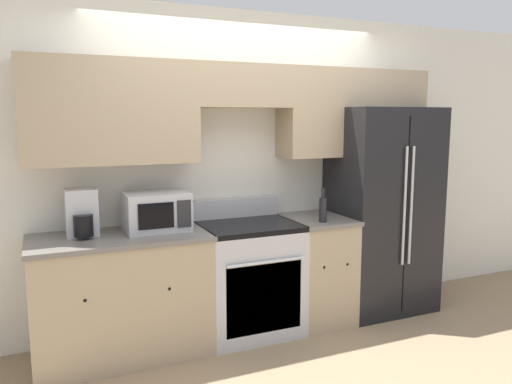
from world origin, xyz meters
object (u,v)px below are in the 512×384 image
Objects in this scene: refrigerator at (377,209)px; bottle at (323,209)px; oven_range at (249,277)px; microwave at (157,211)px.

refrigerator is 6.68× the size of bottle.
microwave is (-0.72, 0.07, 0.59)m from oven_range.
oven_range is 1.38m from refrigerator.
refrigerator is 2.03m from microwave.
refrigerator is (1.31, 0.08, 0.45)m from oven_range.
bottle is (-0.73, -0.25, 0.10)m from refrigerator.
oven_range is 2.28× the size of microwave.
refrigerator reaches higher than microwave.
oven_range is at bearing 162.98° from bottle.
microwave is 1.70× the size of bottle.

